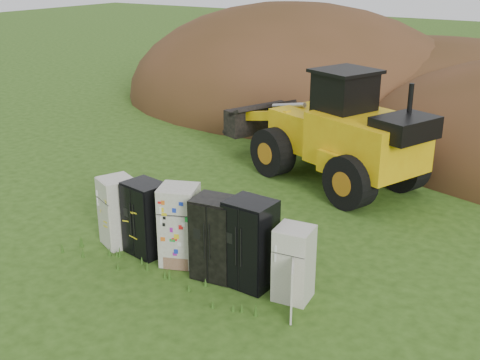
{
  "coord_description": "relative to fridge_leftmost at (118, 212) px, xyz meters",
  "views": [
    {
      "loc": [
        7.05,
        -9.4,
        6.45
      ],
      "look_at": [
        -0.27,
        2.0,
        1.41
      ],
      "focal_mm": 45.0,
      "sensor_mm": 36.0,
      "label": 1
    }
  ],
  "objects": [
    {
      "name": "fridge_dark_mid",
      "position": [
        2.8,
        -0.01,
        0.06
      ],
      "size": [
        1.01,
        0.87,
        1.79
      ],
      "primitive_type": null,
      "rotation": [
        0.0,
        0.0,
        0.14
      ],
      "color": "black",
      "rests_on": "ground"
    },
    {
      "name": "wheel_loader",
      "position": [
        1.93,
        6.89,
        0.9
      ],
      "size": [
        7.73,
        5.28,
        3.47
      ],
      "primitive_type": null,
      "rotation": [
        0.0,
        0.0,
        -0.37
      ],
      "color": "yellow",
      "rests_on": "ground"
    },
    {
      "name": "fridge_sticker",
      "position": [
        1.78,
        0.05,
        0.07
      ],
      "size": [
        1.03,
        1.0,
        1.82
      ],
      "primitive_type": null,
      "rotation": [
        0.0,
        0.0,
        0.38
      ],
      "color": "silver",
      "rests_on": "ground"
    },
    {
      "name": "ground",
      "position": [
        2.36,
        0.03,
        -0.84
      ],
      "size": [
        120.0,
        120.0,
        0.0
      ],
      "primitive_type": "plane",
      "color": "#2A4813",
      "rests_on": "ground"
    },
    {
      "name": "fridge_leftmost",
      "position": [
        0.0,
        0.0,
        0.0
      ],
      "size": [
        0.96,
        0.94,
        1.67
      ],
      "primitive_type": null,
      "rotation": [
        0.0,
        0.0,
        -0.41
      ],
      "color": "silver",
      "rests_on": "ground"
    },
    {
      "name": "fridge_open_door",
      "position": [
        4.61,
        0.07,
        -0.06
      ],
      "size": [
        0.77,
        0.73,
        1.55
      ],
      "primitive_type": null,
      "rotation": [
        0.0,
        0.0,
        0.12
      ],
      "color": "silver",
      "rests_on": "ground"
    },
    {
      "name": "dirt_mound_left",
      "position": [
        -3.5,
        15.43,
        -0.84
      ],
      "size": [
        17.08,
        12.81,
        9.22
      ],
      "primitive_type": "ellipsoid",
      "color": "#412C15",
      "rests_on": "ground"
    },
    {
      "name": "dirt_mound_back",
      "position": [
        2.78,
        17.33,
        -0.84
      ],
      "size": [
        20.54,
        13.7,
        6.44
      ],
      "primitive_type": "ellipsoid",
      "color": "#412C15",
      "rests_on": "ground"
    },
    {
      "name": "fridge_black_right",
      "position": [
        3.6,
        0.08,
        0.1
      ],
      "size": [
        0.97,
        0.83,
        1.88
      ],
      "primitive_type": null,
      "rotation": [
        0.0,
        0.0,
        -0.05
      ],
      "color": "black",
      "rests_on": "ground"
    },
    {
      "name": "fridge_black_side",
      "position": [
        0.84,
        0.01,
        0.03
      ],
      "size": [
        1.01,
        0.86,
        1.72
      ],
      "primitive_type": null,
      "rotation": [
        0.0,
        0.0,
        -0.17
      ],
      "color": "black",
      "rests_on": "ground"
    }
  ]
}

